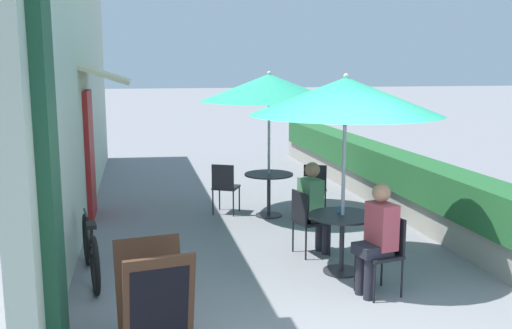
# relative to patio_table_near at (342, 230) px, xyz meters

# --- Properties ---
(cafe_facade_wall) EXTENTS (0.98, 11.39, 4.20)m
(cafe_facade_wall) POSITION_rel_patio_table_near_xyz_m (-3.31, 3.76, 1.55)
(cafe_facade_wall) COLOR #B2C1AD
(cafe_facade_wall) RESTS_ON ground_plane
(planter_hedge) EXTENTS (0.60, 10.39, 1.01)m
(planter_hedge) POSITION_rel_patio_table_near_xyz_m (1.98, 3.79, 0.00)
(planter_hedge) COLOR gray
(planter_hedge) RESTS_ON ground_plane
(patio_table_near) EXTENTS (0.81, 0.81, 0.72)m
(patio_table_near) POSITION_rel_patio_table_near_xyz_m (0.00, 0.00, 0.00)
(patio_table_near) COLOR #28282D
(patio_table_near) RESTS_ON ground_plane
(patio_umbrella_near) EXTENTS (2.25, 2.25, 2.41)m
(patio_umbrella_near) POSITION_rel_patio_table_near_xyz_m (0.00, 0.00, 1.61)
(patio_umbrella_near) COLOR #B7B7BC
(patio_umbrella_near) RESTS_ON ground_plane
(cafe_chair_near_left) EXTENTS (0.48, 0.48, 0.87)m
(cafe_chair_near_left) POSITION_rel_patio_table_near_xyz_m (0.23, -0.71, -0.02)
(cafe_chair_near_left) COLOR black
(cafe_chair_near_left) RESTS_ON ground_plane
(seated_patron_near_left) EXTENTS (0.46, 0.40, 1.25)m
(seated_patron_near_left) POSITION_rel_patio_table_near_xyz_m (0.12, -0.74, 0.15)
(seated_patron_near_left) COLOR #23232D
(seated_patron_near_left) RESTS_ON ground_plane
(cafe_chair_near_right) EXTENTS (0.48, 0.48, 0.87)m
(cafe_chair_near_right) POSITION_rel_patio_table_near_xyz_m (-0.23, 0.71, -0.02)
(cafe_chair_near_right) COLOR black
(cafe_chair_near_right) RESTS_ON ground_plane
(seated_patron_near_right) EXTENTS (0.46, 0.40, 1.25)m
(seated_patron_near_right) POSITION_rel_patio_table_near_xyz_m (-0.12, 0.74, 0.15)
(seated_patron_near_right) COLOR #23232D
(seated_patron_near_right) RESTS_ON ground_plane
(coffee_cup_near) EXTENTS (0.07, 0.07, 0.09)m
(coffee_cup_near) POSITION_rel_patio_table_near_xyz_m (0.01, 0.10, 0.23)
(coffee_cup_near) COLOR teal
(coffee_cup_near) RESTS_ON patio_table_near
(patio_table_mid) EXTENTS (0.81, 0.81, 0.72)m
(patio_table_mid) POSITION_rel_patio_table_near_xyz_m (-0.27, 2.76, 0.00)
(patio_table_mid) COLOR #28282D
(patio_table_mid) RESTS_ON ground_plane
(patio_umbrella_mid) EXTENTS (2.25, 2.25, 2.41)m
(patio_umbrella_mid) POSITION_rel_patio_table_near_xyz_m (-0.27, 2.76, 1.61)
(patio_umbrella_mid) COLOR #B7B7BC
(patio_umbrella_mid) RESTS_ON ground_plane
(cafe_chair_mid_left) EXTENTS (0.54, 0.54, 0.87)m
(cafe_chair_mid_left) POSITION_rel_patio_table_near_xyz_m (-0.97, 3.03, -0.02)
(cafe_chair_mid_left) COLOR black
(cafe_chair_mid_left) RESTS_ON ground_plane
(cafe_chair_mid_right) EXTENTS (0.54, 0.54, 0.87)m
(cafe_chair_mid_right) POSITION_rel_patio_table_near_xyz_m (0.43, 2.50, -0.02)
(cafe_chair_mid_right) COLOR black
(cafe_chair_mid_right) RESTS_ON ground_plane
(bicycle_leaning) EXTENTS (0.33, 1.67, 0.75)m
(bicycle_leaning) POSITION_rel_patio_table_near_xyz_m (-2.97, 0.40, -0.19)
(bicycle_leaning) COLOR black
(bicycle_leaning) RESTS_ON ground_plane
(menu_board) EXTENTS (0.69, 0.72, 0.99)m
(menu_board) POSITION_rel_patio_table_near_xyz_m (-2.29, -1.59, -0.05)
(menu_board) COLOR #422819
(menu_board) RESTS_ON ground_plane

